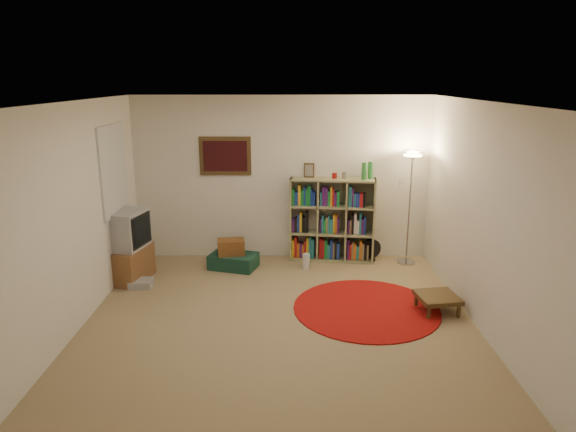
# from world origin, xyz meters

# --- Properties ---
(room) EXTENTS (4.54, 4.54, 2.54)m
(room) POSITION_xyz_m (-0.05, 0.05, 1.26)
(room) COLOR #8C7652
(room) RESTS_ON ground
(bookshelf) EXTENTS (1.32, 0.52, 1.54)m
(bookshelf) POSITION_xyz_m (0.76, 2.11, 0.62)
(bookshelf) COLOR #8E8C5E
(bookshelf) RESTS_ON ground
(floor_lamp) EXTENTS (0.42, 0.42, 1.72)m
(floor_lamp) POSITION_xyz_m (1.91, 1.92, 1.42)
(floor_lamp) COLOR #AFAEB2
(floor_lamp) RESTS_ON ground
(floor_fan) EXTENTS (0.31, 0.20, 0.35)m
(floor_fan) POSITION_xyz_m (1.38, 2.02, 0.18)
(floor_fan) COLOR black
(floor_fan) RESTS_ON ground
(tv_stand) EXTENTS (0.61, 0.77, 1.00)m
(tv_stand) POSITION_xyz_m (-2.13, 1.25, 0.48)
(tv_stand) COLOR brown
(tv_stand) RESTS_ON ground
(dvd_box) EXTENTS (0.31, 0.26, 0.10)m
(dvd_box) POSITION_xyz_m (-1.89, 0.99, 0.05)
(dvd_box) COLOR #9C9DA1
(dvd_box) RESTS_ON ground
(suitcase) EXTENTS (0.77, 0.61, 0.22)m
(suitcase) POSITION_xyz_m (-0.71, 1.71, 0.11)
(suitcase) COLOR #123227
(suitcase) RESTS_ON ground
(wicker_basket) EXTENTS (0.43, 0.34, 0.22)m
(wicker_basket) POSITION_xyz_m (-0.74, 1.71, 0.33)
(wicker_basket) COLOR #5C3417
(wicker_basket) RESTS_ON suitcase
(paper_towel) EXTENTS (0.12, 0.12, 0.22)m
(paper_towel) POSITION_xyz_m (0.37, 1.69, 0.11)
(paper_towel) COLOR silver
(paper_towel) RESTS_ON ground
(red_rug) EXTENTS (1.79, 1.79, 0.02)m
(red_rug) POSITION_xyz_m (1.06, 0.30, 0.01)
(red_rug) COLOR maroon
(red_rug) RESTS_ON ground
(side_table) EXTENTS (0.53, 0.53, 0.21)m
(side_table) POSITION_xyz_m (1.90, 0.23, 0.18)
(side_table) COLOR #3C2A15
(side_table) RESTS_ON ground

